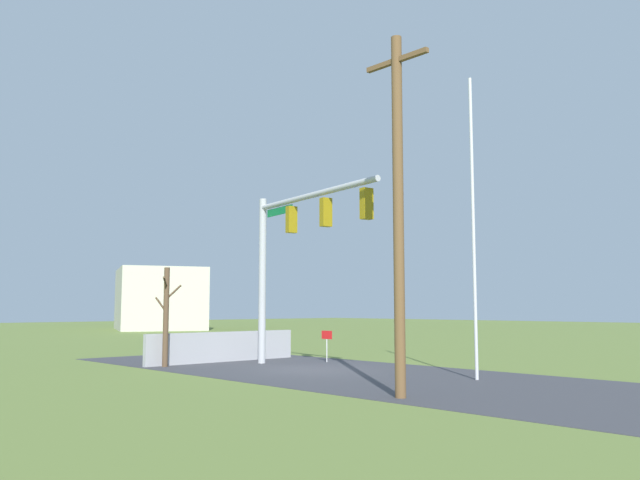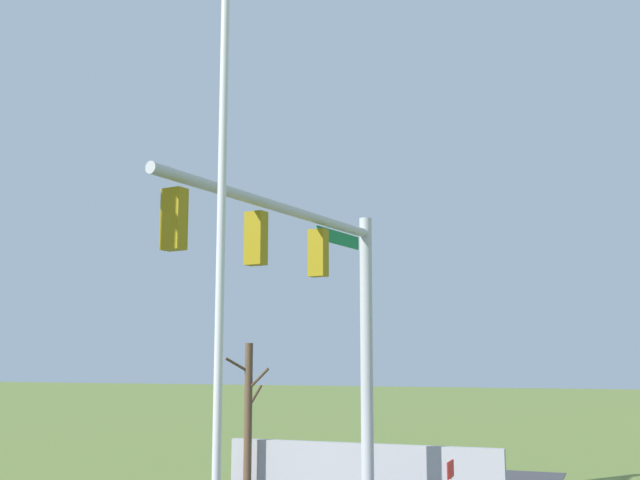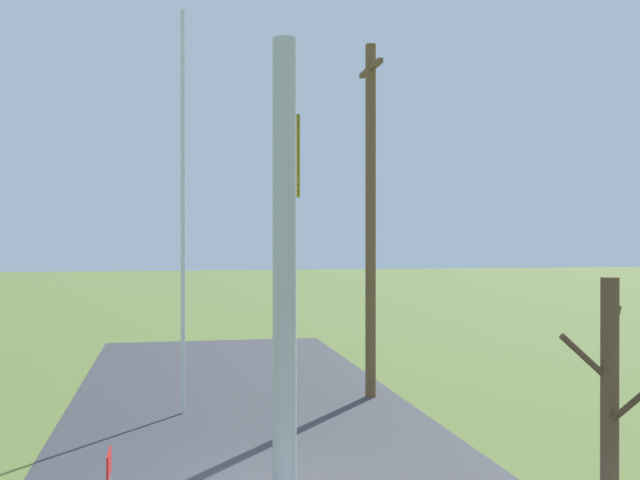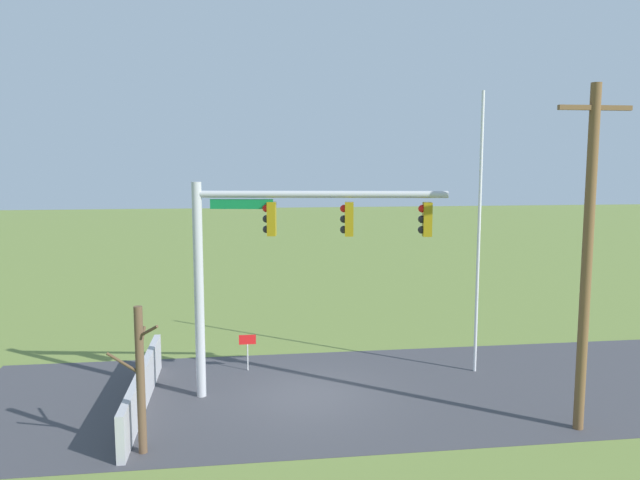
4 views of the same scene
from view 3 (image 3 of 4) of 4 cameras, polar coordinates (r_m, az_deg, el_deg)
road_surface at (r=16.76m, az=-5.09°, el=-13.56°), size 28.00×8.00×0.01m
signal_mast at (r=11.35m, az=-2.38°, el=2.92°), size 7.17×1.40×6.33m
flagpole at (r=17.91m, az=-9.97°, el=2.03°), size 0.10×0.10×9.12m
utility_pole at (r=19.49m, az=3.71°, el=1.89°), size 1.90×0.26×8.79m
bare_tree at (r=9.45m, az=20.36°, el=-13.03°), size 1.27×1.02×3.56m
open_sign at (r=10.92m, az=-15.13°, el=-16.26°), size 0.56×0.04×1.22m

